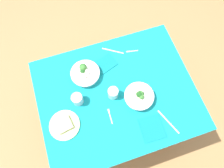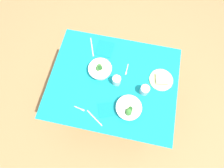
{
  "view_description": "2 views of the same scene",
  "coord_description": "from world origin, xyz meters",
  "px_view_note": "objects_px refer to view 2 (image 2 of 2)",
  "views": [
    {
      "loc": [
        0.19,
        0.45,
        2.19
      ],
      "look_at": [
        0.01,
        -0.09,
        0.74
      ],
      "focal_mm": 32.91,
      "sensor_mm": 36.0,
      "label": 1
    },
    {
      "loc": [
        0.11,
        -0.57,
        2.25
      ],
      "look_at": [
        -0.01,
        -0.03,
        0.74
      ],
      "focal_mm": 28.55,
      "sensor_mm": 36.0,
      "label": 2
    }
  ],
  "objects_px": {
    "napkin_folded_lower": "(108,110)",
    "napkin_folded_upper": "(105,49)",
    "fork_by_far_bowl": "(80,109)",
    "table_knife_right": "(95,118)",
    "broccoli_bowl_near": "(129,108)",
    "bread_side_plate": "(161,80)",
    "table_knife_left": "(92,47)",
    "water_glass_center": "(117,81)",
    "water_glass_side": "(145,90)",
    "broccoli_bowl_far": "(100,69)",
    "fork_by_near_bowl": "(127,70)"
  },
  "relations": [
    {
      "from": "water_glass_center",
      "to": "broccoli_bowl_near",
      "type": "bearing_deg",
      "value": -55.64
    },
    {
      "from": "broccoli_bowl_far",
      "to": "napkin_folded_upper",
      "type": "distance_m",
      "value": 0.24
    },
    {
      "from": "bread_side_plate",
      "to": "napkin_folded_lower",
      "type": "distance_m",
      "value": 0.56
    },
    {
      "from": "bread_side_plate",
      "to": "table_knife_right",
      "type": "xyz_separation_m",
      "value": [
        -0.51,
        -0.46,
        -0.01
      ]
    },
    {
      "from": "napkin_folded_lower",
      "to": "table_knife_left",
      "type": "bearing_deg",
      "value": 116.47
    },
    {
      "from": "water_glass_center",
      "to": "fork_by_far_bowl",
      "type": "xyz_separation_m",
      "value": [
        -0.26,
        -0.3,
        -0.04
      ]
    },
    {
      "from": "broccoli_bowl_near",
      "to": "bread_side_plate",
      "type": "bearing_deg",
      "value": 53.33
    },
    {
      "from": "bread_side_plate",
      "to": "napkin_folded_upper",
      "type": "bearing_deg",
      "value": 159.69
    },
    {
      "from": "napkin_folded_upper",
      "to": "broccoli_bowl_far",
      "type": "bearing_deg",
      "value": -87.1
    },
    {
      "from": "broccoli_bowl_far",
      "to": "water_glass_side",
      "type": "bearing_deg",
      "value": -15.37
    },
    {
      "from": "table_knife_right",
      "to": "napkin_folded_upper",
      "type": "relative_size",
      "value": 1.05
    },
    {
      "from": "water_glass_center",
      "to": "broccoli_bowl_far",
      "type": "bearing_deg",
      "value": 154.0
    },
    {
      "from": "broccoli_bowl_near",
      "to": "bread_side_plate",
      "type": "distance_m",
      "value": 0.41
    },
    {
      "from": "fork_by_near_bowl",
      "to": "table_knife_left",
      "type": "distance_m",
      "value": 0.42
    },
    {
      "from": "water_glass_side",
      "to": "table_knife_left",
      "type": "distance_m",
      "value": 0.67
    },
    {
      "from": "bread_side_plate",
      "to": "table_knife_right",
      "type": "relative_size",
      "value": 1.18
    },
    {
      "from": "broccoli_bowl_far",
      "to": "fork_by_far_bowl",
      "type": "bearing_deg",
      "value": -103.07
    },
    {
      "from": "broccoli_bowl_far",
      "to": "broccoli_bowl_near",
      "type": "height_order",
      "value": "broccoli_bowl_far"
    },
    {
      "from": "broccoli_bowl_far",
      "to": "table_knife_left",
      "type": "bearing_deg",
      "value": 120.77
    },
    {
      "from": "water_glass_center",
      "to": "napkin_folded_lower",
      "type": "height_order",
      "value": "water_glass_center"
    },
    {
      "from": "table_knife_right",
      "to": "napkin_folded_lower",
      "type": "height_order",
      "value": "napkin_folded_lower"
    },
    {
      "from": "water_glass_side",
      "to": "napkin_folded_upper",
      "type": "bearing_deg",
      "value": 141.04
    },
    {
      "from": "fork_by_far_bowl",
      "to": "table_knife_right",
      "type": "relative_size",
      "value": 0.53
    },
    {
      "from": "broccoli_bowl_far",
      "to": "napkin_folded_lower",
      "type": "distance_m",
      "value": 0.37
    },
    {
      "from": "water_glass_center",
      "to": "napkin_folded_upper",
      "type": "distance_m",
      "value": 0.37
    },
    {
      "from": "napkin_folded_upper",
      "to": "water_glass_side",
      "type": "bearing_deg",
      "value": -38.96
    },
    {
      "from": "napkin_folded_lower",
      "to": "napkin_folded_upper",
      "type": "bearing_deg",
      "value": 105.41
    },
    {
      "from": "broccoli_bowl_near",
      "to": "napkin_folded_lower",
      "type": "bearing_deg",
      "value": -166.87
    },
    {
      "from": "broccoli_bowl_near",
      "to": "table_knife_right",
      "type": "height_order",
      "value": "broccoli_bowl_near"
    },
    {
      "from": "fork_by_far_bowl",
      "to": "napkin_folded_upper",
      "type": "bearing_deg",
      "value": 94.25
    },
    {
      "from": "fork_by_far_bowl",
      "to": "broccoli_bowl_far",
      "type": "bearing_deg",
      "value": 88.26
    },
    {
      "from": "broccoli_bowl_far",
      "to": "napkin_folded_upper",
      "type": "relative_size",
      "value": 1.24
    },
    {
      "from": "broccoli_bowl_near",
      "to": "fork_by_far_bowl",
      "type": "relative_size",
      "value": 2.28
    },
    {
      "from": "table_knife_left",
      "to": "napkin_folded_lower",
      "type": "xyz_separation_m",
      "value": [
        0.29,
        -0.57,
        0.0
      ]
    },
    {
      "from": "water_glass_center",
      "to": "fork_by_far_bowl",
      "type": "bearing_deg",
      "value": -130.69
    },
    {
      "from": "bread_side_plate",
      "to": "napkin_folded_lower",
      "type": "bearing_deg",
      "value": -138.56
    },
    {
      "from": "water_glass_center",
      "to": "fork_by_near_bowl",
      "type": "distance_m",
      "value": 0.17
    },
    {
      "from": "broccoli_bowl_far",
      "to": "water_glass_side",
      "type": "distance_m",
      "value": 0.44
    },
    {
      "from": "water_glass_side",
      "to": "fork_by_near_bowl",
      "type": "distance_m",
      "value": 0.26
    },
    {
      "from": "bread_side_plate",
      "to": "broccoli_bowl_far",
      "type": "bearing_deg",
      "value": -177.52
    },
    {
      "from": "broccoli_bowl_near",
      "to": "table_knife_left",
      "type": "xyz_separation_m",
      "value": [
        -0.46,
        0.53,
        -0.03
      ]
    },
    {
      "from": "napkin_folded_upper",
      "to": "broccoli_bowl_near",
      "type": "bearing_deg",
      "value": -58.38
    },
    {
      "from": "fork_by_near_bowl",
      "to": "napkin_folded_upper",
      "type": "relative_size",
      "value": 0.65
    },
    {
      "from": "table_knife_left",
      "to": "fork_by_far_bowl",
      "type": "bearing_deg",
      "value": -16.85
    },
    {
      "from": "table_knife_left",
      "to": "water_glass_center",
      "type": "bearing_deg",
      "value": 23.07
    },
    {
      "from": "water_glass_side",
      "to": "napkin_folded_lower",
      "type": "xyz_separation_m",
      "value": [
        -0.28,
        -0.23,
        -0.04
      ]
    },
    {
      "from": "water_glass_side",
      "to": "water_glass_center",
      "type": "bearing_deg",
      "value": 172.42
    },
    {
      "from": "broccoli_bowl_near",
      "to": "table_knife_right",
      "type": "relative_size",
      "value": 1.21
    },
    {
      "from": "fork_by_far_bowl",
      "to": "table_knife_left",
      "type": "xyz_separation_m",
      "value": [
        -0.05,
        0.62,
        -0.0
      ]
    },
    {
      "from": "napkin_folded_lower",
      "to": "bread_side_plate",
      "type": "bearing_deg",
      "value": 41.44
    }
  ]
}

